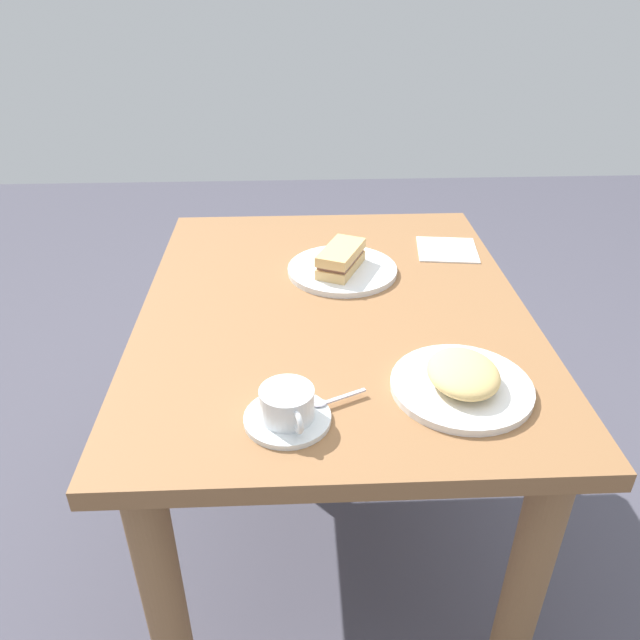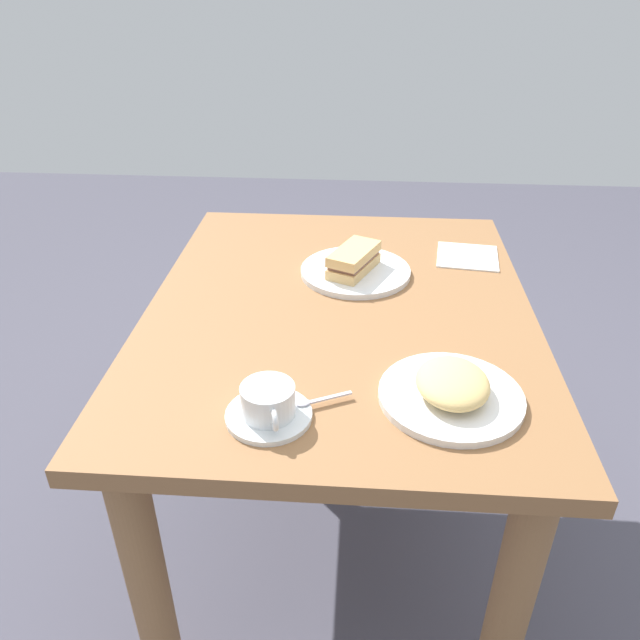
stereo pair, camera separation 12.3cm
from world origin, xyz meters
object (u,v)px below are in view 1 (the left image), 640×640
Objects in this scene: dining_table at (333,355)px; spoon at (330,400)px; side_plate at (461,386)px; sandwich_plate at (342,270)px; sandwich_front at (341,259)px; coffee_cup at (287,403)px; napkin at (447,250)px; coffee_saucer at (287,418)px.

spoon reaches higher than dining_table.
dining_table is 0.40m from side_plate.
sandwich_plate is 0.04m from sandwich_front.
spoon is (0.04, -0.07, -0.03)m from coffee_cup.
sandwich_plate is 0.30m from napkin.
coffee_cup is (-0.00, -0.00, 0.03)m from coffee_saucer.
coffee_saucer is 0.08m from spoon.
spoon is 0.24m from side_plate.
spoon is (-0.49, 0.05, -0.03)m from sandwich_front.
coffee_cup reaches higher than coffee_saucer.
side_plate reaches higher than dining_table.
spoon is 0.71m from napkin.
coffee_cup is 0.75× the size of napkin.
dining_table is at bearing 130.85° from napkin.
napkin reaches higher than dining_table.
coffee_cup is at bearing 165.44° from dining_table.
sandwich_plate is at bearing -6.67° from spoon.
sandwich_front is 0.49m from side_plate.
sandwich_front reaches higher than napkin.
coffee_cup is at bearing 147.83° from napkin.
side_plate is (0.04, -0.23, -0.01)m from spoon.
dining_table is 0.38m from spoon.
sandwich_front is 1.11× the size of napkin.
napkin is at bearing -28.75° from spoon.
sandwich_plate is at bearing 20.45° from side_plate.
side_plate is 1.66× the size of napkin.
spoon is at bearing -63.78° from coffee_cup.
coffee_saucer is 0.96× the size of napkin.
coffee_cup reaches higher than spoon.
spoon reaches higher than coffee_saucer.
dining_table is 6.35× the size of sandwich_front.
dining_table is 0.43m from napkin.
napkin is at bearing -32.25° from coffee_saucer.
dining_table is 0.43m from coffee_cup.
coffee_cup is 0.08m from spoon.
sandwich_plate is (0.15, -0.03, 0.14)m from dining_table.
coffee_cup is at bearing -160.61° from coffee_saucer.
coffee_cup is at bearing 166.59° from sandwich_front.
dining_table is 9.45× the size of coffee_cup.
coffee_cup is 0.77m from napkin.
spoon is 0.63× the size of napkin.
sandwich_plate is 1.57× the size of sandwich_front.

